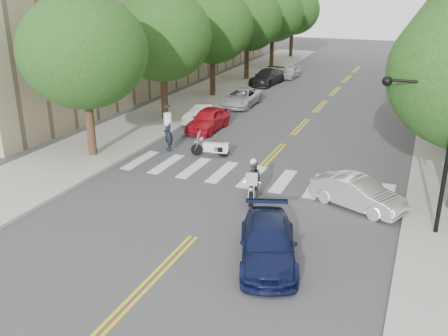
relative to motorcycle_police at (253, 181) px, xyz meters
The scene contains 19 objects.
ground 4.28m from the motorcycle_police, 101.84° to the right, with size 140.00×140.00×0.00m, color #38383A.
sidewalk_left 20.68m from the motorcycle_police, 120.09° to the left, with size 5.00×60.00×0.15m, color #9E9991.
tree_l_0 10.93m from the motorcycle_police, 168.95° to the left, with size 6.40×6.40×8.45m.
tree_l_1 14.61m from the motorcycle_police, 134.34° to the left, with size 6.40×6.40×8.45m.
tree_l_2 20.87m from the motorcycle_police, 118.38° to the left, with size 6.40×6.40×8.45m.
tree_l_3 28.03m from the motorcycle_police, 110.47° to the left, with size 6.40×6.40×8.45m.
tree_l_4 35.55m from the motorcycle_police, 105.92° to the left, with size 6.40×6.40×8.45m.
tree_l_5 43.25m from the motorcycle_police, 102.99° to the left, with size 6.40×6.40×8.45m.
traffic_signal_pole 7.47m from the motorcycle_police, ahead, with size 2.82×0.42×6.00m.
motorcycle_police is the anchor object (origin of this frame).
motorcycle_parked 5.81m from the motorcycle_police, 130.42° to the left, with size 2.08×0.77×1.35m.
officer_standing 7.80m from the motorcycle_police, 145.78° to the left, with size 0.74×0.49×2.04m, color black.
convertible 4.35m from the motorcycle_police, ahead, with size 1.37×3.93×1.29m, color silver.
sedan_blue 5.12m from the motorcycle_police, 65.28° to the right, with size 1.84×4.52×1.31m, color #0D1539.
parked_car_a 10.76m from the motorcycle_police, 124.30° to the left, with size 1.66×4.12×1.40m, color red.
parked_car_b 12.62m from the motorcycle_police, 124.59° to the left, with size 1.25×3.57×1.18m, color #BCBCBC.
parked_car_c 17.02m from the motorcycle_police, 112.13° to the left, with size 2.12×4.60×1.28m, color #B3B5BB.
parked_car_d 25.42m from the motorcycle_police, 106.37° to the left, with size 1.92×4.72×1.37m, color black.
parked_car_e 29.01m from the motorcycle_police, 102.06° to the left, with size 1.41×3.50×1.19m, color #B0AFB5.
Camera 1 is at (7.19, -14.61, 8.80)m, focal length 40.00 mm.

